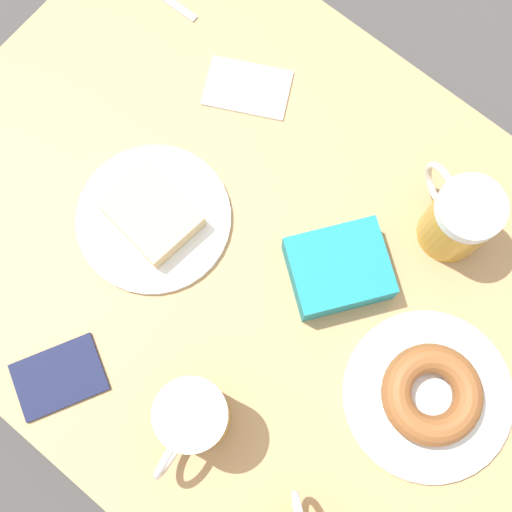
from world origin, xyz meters
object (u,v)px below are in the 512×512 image
Objects in this scene: beer_mug_right at (459,218)px; napkin_folded at (248,88)px; beer_mug_center at (193,418)px; blue_pouch at (338,269)px; plate_with_donut at (432,393)px; passport_far_edge at (59,377)px; plate_with_cake at (153,216)px.

napkin_folded is at bearing -88.67° from beer_mug_right.
beer_mug_center is 0.78× the size of blue_pouch.
plate_with_donut is at bearing 29.61° from beer_mug_right.
blue_pouch reaches higher than passport_far_edge.
passport_far_edge is 0.84× the size of blue_pouch.
passport_far_edge is (0.53, 0.08, 0.00)m from napkin_folded.
blue_pouch is at bearing 150.31° from passport_far_edge.
beer_mug_center reaches higher than plate_with_cake.
plate_with_donut is 0.25m from beer_mug_right.
napkin_folded is (-0.26, -0.03, -0.01)m from plate_with_cake.
plate_with_donut is at bearing 96.38° from plate_with_cake.
napkin_folded is 1.03× the size of passport_far_edge.
beer_mug_right is 0.89× the size of passport_far_edge.
napkin_folded is at bearing -173.67° from plate_with_cake.
beer_mug_center is 0.90× the size of napkin_folded.
beer_mug_right reaches higher than plate_with_donut.
passport_far_edge is at bearing -66.90° from beer_mug_center.
beer_mug_right is at bearing 126.93° from plate_with_cake.
plate_with_donut is 0.55m from napkin_folded.
plate_with_cake is 1.30× the size of blue_pouch.
plate_with_cake is 0.26m from napkin_folded.
napkin_folded is (0.01, -0.39, -0.07)m from beer_mug_right.
beer_mug_right reaches higher than passport_far_edge.
beer_mug_right reaches higher than napkin_folded.
plate_with_donut is (-0.05, 0.48, 0.00)m from plate_with_cake.
plate_with_donut is 1.61× the size of passport_far_edge.
blue_pouch is (0.16, -0.09, -0.04)m from beer_mug_right.
plate_with_cake is 1.66× the size of beer_mug_center.
beer_mug_center reaches higher than plate_with_donut.
plate_with_cake is 0.45m from beer_mug_right.
passport_far_edge is (0.54, -0.30, -0.06)m from beer_mug_right.
plate_with_donut is 0.22m from blue_pouch.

